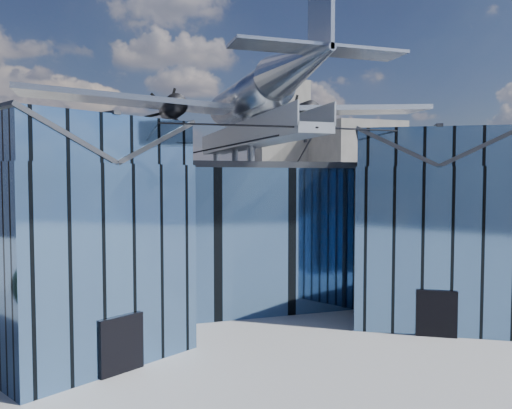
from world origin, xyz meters
name	(u,v)px	position (x,y,z in m)	size (l,w,h in m)	color
ground_plane	(266,327)	(0.00, 0.00, 0.00)	(120.00, 120.00, 0.00)	gray
museum	(239,226)	(0.00, 5.82, 5.54)	(32.88, 24.50, 17.60)	#4E729F
bg_towers	(170,171)	(1.45, 50.49, 10.01)	(77.00, 24.50, 26.00)	slate
tree_side_e	(438,233)	(22.01, 12.90, 3.57)	(3.80, 3.80, 5.28)	#382816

